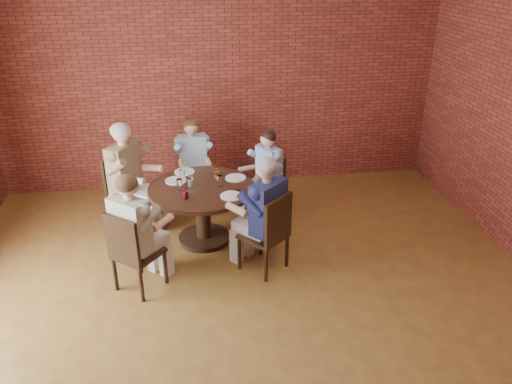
{
  "coord_description": "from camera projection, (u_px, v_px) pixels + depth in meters",
  "views": [
    {
      "loc": [
        -0.52,
        -3.75,
        3.34
      ],
      "look_at": [
        0.18,
        1.0,
        1.0
      ],
      "focal_mm": 35.0,
      "sensor_mm": 36.0,
      "label": 1
    }
  ],
  "objects": [
    {
      "name": "floor",
      "position": [
        253.0,
        329.0,
        4.86
      ],
      "size": [
        7.0,
        7.0,
        0.0
      ],
      "primitive_type": "plane",
      "color": "olive",
      "rests_on": "ground"
    },
    {
      "name": "wall_back",
      "position": [
        219.0,
        75.0,
        7.23
      ],
      "size": [
        7.0,
        0.0,
        7.0
      ],
      "primitive_type": "plane",
      "rotation": [
        1.57,
        0.0,
        0.0
      ],
      "color": "maroon",
      "rests_on": "ground"
    },
    {
      "name": "dining_table",
      "position": [
        203.0,
        203.0,
        6.13
      ],
      "size": [
        1.3,
        1.3,
        0.75
      ],
      "color": "black",
      "rests_on": "floor"
    },
    {
      "name": "chair_a",
      "position": [
        270.0,
        184.0,
        6.73
      ],
      "size": [
        0.52,
        0.52,
        0.89
      ],
      "rotation": [
        0.0,
        0.0,
        -1.06
      ],
      "color": "black",
      "rests_on": "floor"
    },
    {
      "name": "diner_a",
      "position": [
        266.0,
        176.0,
        6.63
      ],
      "size": [
        0.74,
        0.7,
        1.24
      ],
      "primitive_type": null,
      "rotation": [
        0.0,
        0.0,
        -1.06
      ],
      "color": "#445DB2",
      "rests_on": "floor"
    },
    {
      "name": "chair_b",
      "position": [
        193.0,
        171.0,
        7.1
      ],
      "size": [
        0.42,
        0.42,
        0.9
      ],
      "rotation": [
        0.0,
        0.0,
        0.07
      ],
      "color": "black",
      "rests_on": "floor"
    },
    {
      "name": "diner_b",
      "position": [
        193.0,
        164.0,
        6.97
      ],
      "size": [
        0.53,
        0.64,
        1.27
      ],
      "primitive_type": null,
      "rotation": [
        0.0,
        0.0,
        0.07
      ],
      "color": "#9BB4C5",
      "rests_on": "floor"
    },
    {
      "name": "chair_c",
      "position": [
        124.0,
        189.0,
        6.5
      ],
      "size": [
        0.64,
        0.64,
        0.99
      ],
      "rotation": [
        0.0,
        0.0,
        1.06
      ],
      "color": "black",
      "rests_on": "floor"
    },
    {
      "name": "diner_c",
      "position": [
        129.0,
        177.0,
        6.39
      ],
      "size": [
        0.91,
        0.86,
        1.42
      ],
      "primitive_type": null,
      "rotation": [
        0.0,
        0.0,
        1.06
      ],
      "color": "brown",
      "rests_on": "floor"
    },
    {
      "name": "chair_d",
      "position": [
        132.0,
        250.0,
        5.2
      ],
      "size": [
        0.62,
        0.62,
        0.95
      ],
      "rotation": [
        0.0,
        0.0,
        2.45
      ],
      "color": "black",
      "rests_on": "floor"
    },
    {
      "name": "diner_d",
      "position": [
        136.0,
        233.0,
        5.19
      ],
      "size": [
        0.84,
        0.86,
        1.36
      ],
      "primitive_type": null,
      "rotation": [
        0.0,
        0.0,
        2.45
      ],
      "color": "#B5998E",
      "rests_on": "floor"
    },
    {
      "name": "chair_e",
      "position": [
        270.0,
        231.0,
        5.54
      ],
      "size": [
        0.63,
        0.63,
        0.96
      ],
      "rotation": [
        0.0,
        0.0,
        3.88
      ],
      "color": "black",
      "rests_on": "floor"
    },
    {
      "name": "diner_e",
      "position": [
        263.0,
        215.0,
        5.51
      ],
      "size": [
        0.87,
        0.88,
        1.38
      ],
      "primitive_type": null,
      "rotation": [
        0.0,
        0.0,
        3.88
      ],
      "color": "#1B214E",
      "rests_on": "floor"
    },
    {
      "name": "plate_a",
      "position": [
        236.0,
        178.0,
        6.25
      ],
      "size": [
        0.26,
        0.26,
        0.01
      ],
      "primitive_type": "cylinder",
      "color": "white",
      "rests_on": "dining_table"
    },
    {
      "name": "plate_b",
      "position": [
        184.0,
        172.0,
        6.42
      ],
      "size": [
        0.26,
        0.26,
        0.01
      ],
      "primitive_type": "cylinder",
      "color": "white",
      "rests_on": "dining_table"
    },
    {
      "name": "plate_c",
      "position": [
        176.0,
        180.0,
        6.18
      ],
      "size": [
        0.26,
        0.26,
        0.01
      ],
      "primitive_type": "cylinder",
      "color": "white",
      "rests_on": "dining_table"
    },
    {
      "name": "plate_d",
      "position": [
        231.0,
        196.0,
        5.79
      ],
      "size": [
        0.26,
        0.26,
        0.01
      ],
      "primitive_type": "cylinder",
      "color": "white",
      "rests_on": "dining_table"
    },
    {
      "name": "glass_a",
      "position": [
        220.0,
        181.0,
        6.02
      ],
      "size": [
        0.07,
        0.07,
        0.14
      ],
      "primitive_type": "cylinder",
      "color": "white",
      "rests_on": "dining_table"
    },
    {
      "name": "glass_b",
      "position": [
        217.0,
        173.0,
        6.23
      ],
      "size": [
        0.07,
        0.07,
        0.14
      ],
      "primitive_type": "cylinder",
      "color": "white",
      "rests_on": "dining_table"
    },
    {
      "name": "glass_c",
      "position": [
        182.0,
        175.0,
        6.17
      ],
      "size": [
        0.07,
        0.07,
        0.14
      ],
      "primitive_type": "cylinder",
      "color": "white",
      "rests_on": "dining_table"
    },
    {
      "name": "glass_d",
      "position": [
        190.0,
        181.0,
        6.01
      ],
      "size": [
        0.07,
        0.07,
        0.14
      ],
      "primitive_type": "cylinder",
      "color": "white",
      "rests_on": "dining_table"
    },
    {
      "name": "glass_e",
      "position": [
        180.0,
        185.0,
        5.93
      ],
      "size": [
        0.07,
        0.07,
        0.14
      ],
      "primitive_type": "cylinder",
      "color": "white",
      "rests_on": "dining_table"
    },
    {
      "name": "glass_f",
      "position": [
        185.0,
        193.0,
        5.73
      ],
      "size": [
        0.07,
        0.07,
        0.14
      ],
      "primitive_type": "cylinder",
      "color": "white",
      "rests_on": "dining_table"
    },
    {
      "name": "smartphone",
      "position": [
        238.0,
        193.0,
        5.88
      ],
      "size": [
        0.08,
        0.16,
        0.01
      ],
      "primitive_type": "cube",
      "rotation": [
        0.0,
        0.0,
        0.05
      ],
      "color": "black",
      "rests_on": "dining_table"
    }
  ]
}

